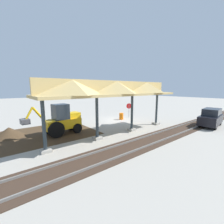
# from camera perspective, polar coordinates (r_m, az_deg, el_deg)

# --- Properties ---
(ground_plane) EXTENTS (120.00, 120.00, 0.00)m
(ground_plane) POSITION_cam_1_polar(r_m,az_deg,el_deg) (20.13, 1.90, -3.10)
(ground_plane) COLOR #9E998E
(dirt_work_zone) EXTENTS (10.09, 7.00, 0.01)m
(dirt_work_zone) POSITION_cam_1_polar(r_m,az_deg,el_deg) (15.47, -26.49, -7.85)
(dirt_work_zone) COLOR #42301E
(dirt_work_zone) RESTS_ON ground
(platform_canopy) EXTENTS (13.63, 3.20, 4.90)m
(platform_canopy) POSITION_cam_1_polar(r_m,az_deg,el_deg) (13.42, 1.62, 8.71)
(platform_canopy) COLOR #9E998E
(platform_canopy) RESTS_ON ground
(rail_tracks) EXTENTS (60.00, 2.58, 0.15)m
(rail_tracks) POSITION_cam_1_polar(r_m,az_deg,el_deg) (15.34, 21.17, -7.54)
(rail_tracks) COLOR slate
(rail_tracks) RESTS_ON ground
(stop_sign) EXTENTS (0.71, 0.32, 2.10)m
(stop_sign) POSITION_cam_1_polar(r_m,az_deg,el_deg) (21.57, 6.45, 1.72)
(stop_sign) COLOR gray
(stop_sign) RESTS_ON ground
(backhoe) EXTENTS (5.10, 1.89, 2.82)m
(backhoe) POSITION_cam_1_polar(r_m,az_deg,el_deg) (14.66, -18.65, -3.14)
(backhoe) COLOR #EAB214
(backhoe) RESTS_ON ground
(dirt_mound) EXTENTS (5.06, 5.06, 1.71)m
(dirt_mound) POSITION_cam_1_polar(r_m,az_deg,el_deg) (16.22, -34.43, -7.76)
(dirt_mound) COLOR #42301E
(dirt_mound) RESTS_ON ground
(distant_parked_car) EXTENTS (4.38, 2.26, 1.98)m
(distant_parked_car) POSITION_cam_1_polar(r_m,az_deg,el_deg) (20.17, 33.52, -1.76)
(distant_parked_car) COLOR black
(distant_parked_car) RESTS_ON ground
(traffic_barrel) EXTENTS (0.56, 0.56, 0.90)m
(traffic_barrel) POSITION_cam_1_polar(r_m,az_deg,el_deg) (20.44, 3.57, -1.64)
(traffic_barrel) COLOR orange
(traffic_barrel) RESTS_ON ground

